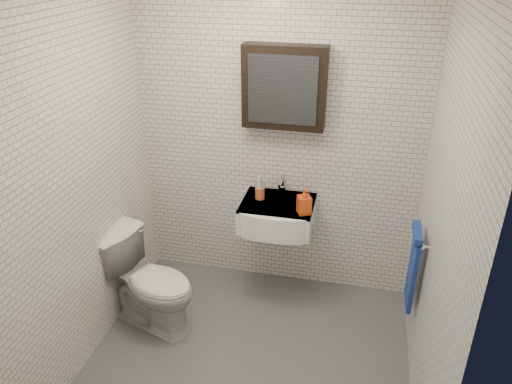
{
  "coord_description": "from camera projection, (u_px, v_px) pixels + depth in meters",
  "views": [
    {
      "loc": [
        0.63,
        -2.53,
        2.64
      ],
      "look_at": [
        -0.05,
        0.45,
        1.09
      ],
      "focal_mm": 35.0,
      "sensor_mm": 36.0,
      "label": 1
    }
  ],
  "objects": [
    {
      "name": "room_shell",
      "position": [
        247.0,
        169.0,
        2.86
      ],
      "size": [
        2.22,
        2.02,
        2.51
      ],
      "color": "silver",
      "rests_on": "ground"
    },
    {
      "name": "ground",
      "position": [
        249.0,
        357.0,
        3.52
      ],
      "size": [
        2.2,
        2.0,
        0.01
      ],
      "primitive_type": "cube",
      "color": "#4A4D52",
      "rests_on": "ground"
    },
    {
      "name": "towel_rail",
      "position": [
        414.0,
        264.0,
        3.29
      ],
      "size": [
        0.09,
        0.3,
        0.58
      ],
      "color": "silver",
      "rests_on": "room_shell"
    },
    {
      "name": "faucet",
      "position": [
        282.0,
        186.0,
        3.91
      ],
      "size": [
        0.06,
        0.2,
        0.15
      ],
      "color": "silver",
      "rests_on": "washbasin"
    },
    {
      "name": "soap_bottle",
      "position": [
        304.0,
        201.0,
        3.61
      ],
      "size": [
        0.12,
        0.12,
        0.2
      ],
      "primitive_type": "imported",
      "rotation": [
        0.0,
        0.0,
        0.44
      ],
      "color": "orange",
      "rests_on": "washbasin"
    },
    {
      "name": "toothbrush_cup",
      "position": [
        260.0,
        192.0,
        3.84
      ],
      "size": [
        0.08,
        0.08,
        0.2
      ],
      "rotation": [
        0.0,
        0.0,
        0.03
      ],
      "color": "#B5522D",
      "rests_on": "washbasin"
    },
    {
      "name": "toilet",
      "position": [
        150.0,
        282.0,
        3.7
      ],
      "size": [
        0.83,
        0.63,
        0.75
      ],
      "primitive_type": "imported",
      "rotation": [
        0.0,
        0.0,
        1.25
      ],
      "color": "silver",
      "rests_on": "ground"
    },
    {
      "name": "mirror_cabinet",
      "position": [
        284.0,
        88.0,
        3.55
      ],
      "size": [
        0.6,
        0.15,
        0.6
      ],
      "color": "black",
      "rests_on": "room_shell"
    },
    {
      "name": "washbasin",
      "position": [
        277.0,
        216.0,
        3.81
      ],
      "size": [
        0.55,
        0.5,
        0.2
      ],
      "color": "white",
      "rests_on": "room_shell"
    }
  ]
}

